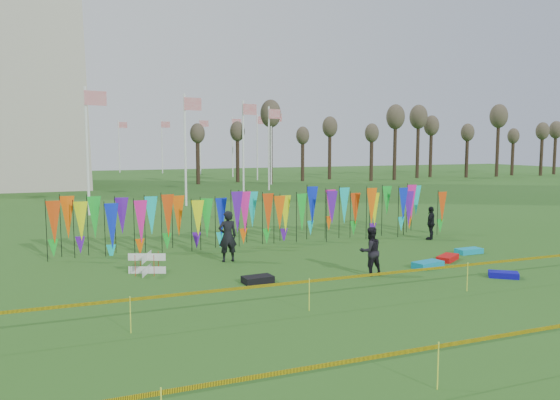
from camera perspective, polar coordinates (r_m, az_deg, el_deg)
name	(u,v)px	position (r m, az deg, el deg)	size (l,w,h in m)	color
ground	(343,284)	(17.82, 6.58, -8.75)	(160.00, 160.00, 0.00)	#265618
flagpole_ring	(1,148)	(63.42, -27.09, 4.84)	(57.40, 56.16, 8.00)	white
banner_row	(268,212)	(24.43, -1.22, -1.24)	(18.64, 0.64, 2.33)	black
caution_tape_near	(372,276)	(15.73, 9.61, -7.85)	(26.00, 0.02, 0.90)	#E5C204
caution_tape_far	(512,336)	(11.82, 23.09, -12.94)	(26.00, 0.02, 0.90)	#E5C204
tree_line	(401,130)	(71.55, 12.55, 7.14)	(53.92, 1.92, 7.84)	#3B2B1D
box_kite	(147,264)	(19.53, -13.73, -6.47)	(0.66, 0.66, 0.73)	#B7130D
person_left	(228,236)	(20.92, -5.50, -3.79)	(0.72, 0.52, 1.96)	black
person_mid	(370,251)	(18.95, 9.42, -5.30)	(0.81, 0.50, 1.67)	black
person_right	(431,223)	(26.53, 15.49, -2.33)	(0.92, 0.52, 1.57)	black
kite_bag_turquoise	(428,265)	(20.69, 15.19, -6.52)	(1.14, 0.57, 0.23)	#0C91BD
kite_bag_blue	(503,275)	(20.03, 22.32, -7.23)	(0.94, 0.49, 0.20)	#0F0BB8
kite_bag_red	(448,258)	(22.11, 17.10, -5.81)	(1.14, 0.52, 0.21)	red
kite_bag_black	(258,279)	(17.88, -2.35, -8.29)	(0.97, 0.56, 0.22)	black
kite_bag_teal	(469,251)	(23.79, 19.13, -5.05)	(1.10, 0.53, 0.21)	#0D9EC2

